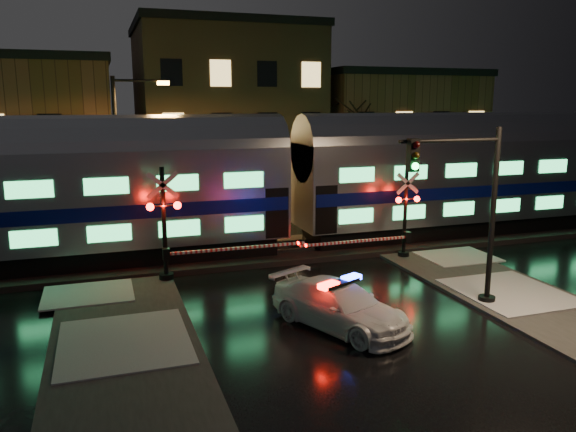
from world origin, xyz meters
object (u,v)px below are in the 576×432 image
(police_car, at_px, (340,306))
(streetlight, at_px, (123,149))
(crossing_signal_right, at_px, (398,223))
(traffic_light, at_px, (470,215))
(crossing_signal_left, at_px, (174,235))

(police_car, relative_size, streetlight, 0.64)
(police_car, xyz_separation_m, crossing_signal_right, (5.31, 5.96, 0.92))
(traffic_light, bearing_deg, crossing_signal_left, 135.39)
(police_car, relative_size, crossing_signal_right, 0.92)
(crossing_signal_right, bearing_deg, crossing_signal_left, 179.94)
(police_car, xyz_separation_m, traffic_light, (4.51, 0.15, 2.45))
(crossing_signal_left, distance_m, streetlight, 7.35)
(police_car, distance_m, traffic_light, 5.14)
(crossing_signal_left, relative_size, streetlight, 0.79)
(traffic_light, height_order, streetlight, streetlight)
(crossing_signal_left, height_order, traffic_light, traffic_light)
(police_car, distance_m, crossing_signal_left, 7.32)
(crossing_signal_right, relative_size, streetlight, 0.70)
(police_car, xyz_separation_m, streetlight, (-5.49, 12.66, 3.82))
(police_car, bearing_deg, crossing_signal_right, 23.45)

